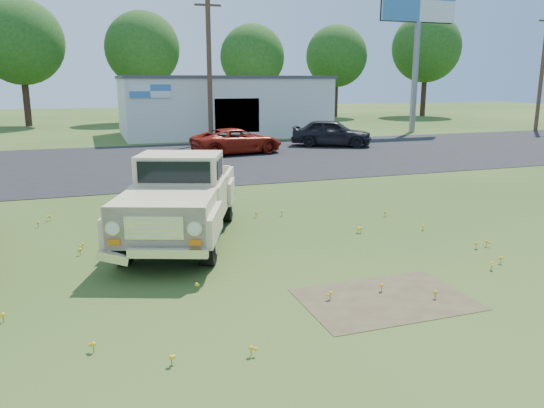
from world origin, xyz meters
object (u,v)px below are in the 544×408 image
Objects in this scene: billboard at (418,14)px; vintage_pickup_truck at (181,197)px; red_pickup at (237,141)px; dark_sedan at (332,133)px.

billboard is 31.63m from vintage_pickup_truck.
billboard is 19.17m from red_pickup.
billboard is 13.78m from dark_sedan.
billboard is at bearing -73.66° from red_pickup.
dark_sedan is at bearing 74.42° from vintage_pickup_truck.
vintage_pickup_truck is at bearing 172.51° from dark_sedan.
red_pickup is (-15.81, -7.46, -7.86)m from billboard.
vintage_pickup_truck is 19.85m from dark_sedan.
vintage_pickup_truck is 1.22× the size of red_pickup.
dark_sedan is at bearing -86.64° from red_pickup.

